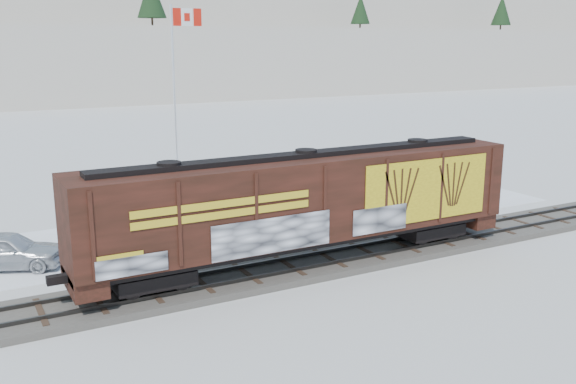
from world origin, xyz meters
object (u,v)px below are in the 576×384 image
flagpole (178,132)px  car_white (276,216)px  car_silver (6,250)px  car_dark (305,210)px  hopper_railcar (306,201)px

flagpole → car_white: bearing=-74.2°
car_silver → car_dark: size_ratio=0.89×
hopper_railcar → car_silver: 13.04m
car_dark → car_silver: bearing=69.4°
flagpole → car_dark: size_ratio=2.17×
car_white → car_dark: bearing=-82.0°
flagpole → car_silver: bearing=-143.4°
hopper_railcar → car_dark: bearing=60.1°
flagpole → car_dark: 9.65m
hopper_railcar → car_dark: size_ratio=3.64×
car_silver → car_white: bearing=-68.2°
flagpole → car_white: flagpole is taller
flagpole → car_dark: bearing=-62.0°
hopper_railcar → car_silver: hopper_railcar is taller
car_white → hopper_railcar: bearing=165.2°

